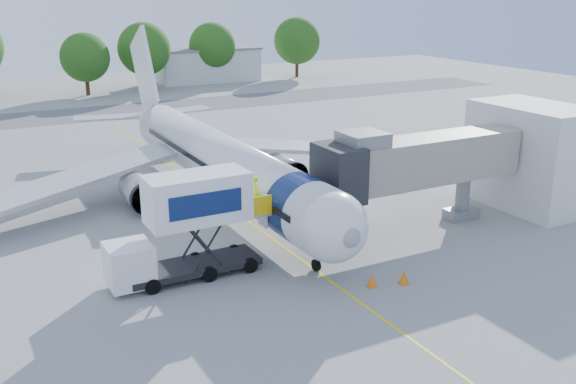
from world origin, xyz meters
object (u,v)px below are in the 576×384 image
aircraft (217,160)px  catering_hiloader (186,227)px  jet_bridge (410,163)px  ground_tug (384,304)px

aircraft → catering_hiloader: bearing=-119.4°
jet_bridge → catering_hiloader: (-14.26, -0.00, -1.58)m
aircraft → ground_tug: aircraft is taller
catering_hiloader → ground_tug: catering_hiloader is taller
aircraft → catering_hiloader: aircraft is taller
jet_bridge → ground_tug: bearing=-133.4°
jet_bridge → catering_hiloader: 14.34m
aircraft → jet_bridge: bearing=-54.3°
catering_hiloader → ground_tug: size_ratio=2.30×
aircraft → catering_hiloader: size_ratio=4.44×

